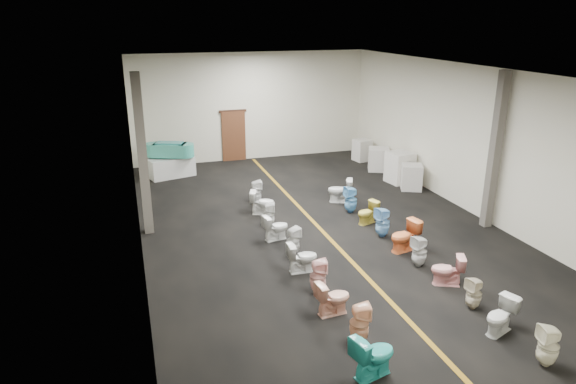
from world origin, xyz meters
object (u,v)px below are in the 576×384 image
(appliance_crate_b, at_px, (400,167))
(toilet_right_8, at_px, (351,200))
(toilet_right_5, at_px, (405,236))
(toilet_left_6, at_px, (276,227))
(bathtub, at_px, (170,149))
(toilet_left_2, at_px, (333,298))
(toilet_right_2, at_px, (474,293))
(toilet_left_4, at_px, (302,257))
(toilet_left_0, at_px, (373,355))
(toilet_right_7, at_px, (367,213))
(toilet_left_5, at_px, (293,241))
(appliance_crate_d, at_px, (362,150))
(toilet_right_4, at_px, (419,251))
(display_table, at_px, (171,167))
(toilet_right_3, at_px, (447,270))
(toilet_left_1, at_px, (359,323))
(toilet_left_9, at_px, (256,192))
(toilet_right_6, at_px, (383,222))
(toilet_right_0, at_px, (548,346))
(appliance_crate_a, at_px, (411,177))
(toilet_left_8, at_px, (262,202))
(toilet_right_9, at_px, (340,190))
(toilet_left_7, at_px, (269,215))
(toilet_right_1, at_px, (501,316))
(appliance_crate_c, at_px, (379,159))

(appliance_crate_b, distance_m, toilet_right_8, 3.81)
(toilet_right_5, bearing_deg, toilet_left_6, -132.33)
(bathtub, xyz_separation_m, toilet_left_2, (2.24, -10.89, -0.70))
(toilet_right_2, relative_size, toilet_right_5, 0.86)
(toilet_left_4, bearing_deg, toilet_left_0, -179.64)
(toilet_right_8, bearing_deg, toilet_left_0, -22.98)
(toilet_right_8, bearing_deg, toilet_right_7, 3.97)
(toilet_left_5, xyz_separation_m, toilet_left_6, (-0.17, 1.02, -0.01))
(appliance_crate_d, height_order, toilet_right_4, appliance_crate_d)
(display_table, xyz_separation_m, toilet_right_3, (5.20, -10.55, -0.01))
(toilet_left_1, bearing_deg, toilet_right_5, -30.02)
(toilet_left_9, xyz_separation_m, toilet_right_6, (2.71, -3.67, 0.03))
(toilet_left_9, height_order, toilet_right_5, toilet_right_5)
(toilet_right_3, bearing_deg, toilet_left_0, -28.04)
(toilet_left_2, height_order, toilet_right_0, toilet_right_0)
(toilet_left_0, height_order, toilet_left_6, toilet_left_0)
(toilet_right_2, xyz_separation_m, toilet_right_4, (-0.06, 2.06, 0.04))
(toilet_right_4, bearing_deg, appliance_crate_b, 147.76)
(appliance_crate_d, distance_m, toilet_left_5, 9.68)
(toilet_right_4, relative_size, toilet_right_7, 1.17)
(toilet_right_0, xyz_separation_m, toilet_right_2, (-0.06, 1.98, -0.04))
(toilet_right_2, distance_m, toilet_right_3, 1.05)
(appliance_crate_a, distance_m, toilet_left_6, 6.46)
(toilet_left_0, xyz_separation_m, toilet_left_2, (0.08, 2.01, -0.04))
(toilet_left_2, distance_m, toilet_right_8, 5.93)
(toilet_left_0, height_order, toilet_left_8, toilet_left_0)
(appliance_crate_d, relative_size, toilet_right_3, 1.24)
(toilet_left_8, xyz_separation_m, toilet_right_9, (2.73, 0.27, 0.03))
(appliance_crate_b, height_order, toilet_right_3, appliance_crate_b)
(toilet_left_4, bearing_deg, display_table, 15.89)
(toilet_left_9, bearing_deg, toilet_left_1, -178.81)
(toilet_left_9, distance_m, toilet_right_2, 8.12)
(toilet_right_7, bearing_deg, toilet_right_4, -18.53)
(appliance_crate_a, bearing_deg, toilet_left_2, -130.65)
(appliance_crate_b, xyz_separation_m, toilet_left_2, (-5.77, -7.57, -0.20))
(toilet_left_7, bearing_deg, appliance_crate_d, -29.58)
(toilet_right_2, bearing_deg, appliance_crate_a, 148.03)
(appliance_crate_b, height_order, toilet_right_4, appliance_crate_b)
(toilet_left_0, bearing_deg, toilet_left_1, -25.94)
(toilet_left_5, bearing_deg, toilet_right_1, -165.24)
(toilet_left_0, height_order, toilet_right_2, toilet_left_0)
(toilet_right_3, bearing_deg, toilet_left_8, -128.59)
(toilet_right_5, height_order, toilet_right_8, toilet_right_8)
(appliance_crate_c, bearing_deg, toilet_left_5, -131.91)
(toilet_left_7, relative_size, toilet_right_3, 0.97)
(toilet_right_6, height_order, toilet_right_7, toilet_right_6)
(display_table, height_order, toilet_left_4, same)
(toilet_right_3, bearing_deg, toilet_right_8, -153.41)
(toilet_left_4, relative_size, toilet_right_5, 0.90)
(toilet_left_4, bearing_deg, toilet_right_6, -63.55)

